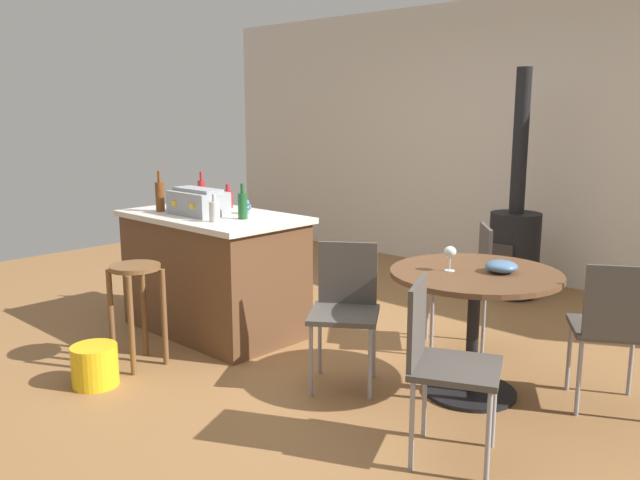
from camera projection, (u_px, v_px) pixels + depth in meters
ground_plane at (316, 351)px, 4.53m from camera, size 8.80×8.80×0.00m
back_wall at (520, 140)px, 6.33m from camera, size 8.00×0.10×2.70m
kitchen_island at (214, 272)px, 4.89m from camera, size 1.39×0.81×0.89m
wooden_stool at (136, 294)px, 4.20m from camera, size 0.32×0.32×0.67m
dining_table at (474, 301)px, 3.75m from camera, size 0.97×0.97×0.74m
folding_chair_near at (441, 357)px, 3.06m from camera, size 0.53×0.53×0.85m
folding_chair_far at (613, 324)px, 3.54m from camera, size 0.55×0.55×0.85m
folding_chair_left at (466, 277)px, 4.49m from camera, size 0.56×0.56×0.87m
folding_chair_right at (345, 303)px, 3.94m from camera, size 0.56×0.56×0.85m
wood_stove at (515, 240)px, 5.77m from camera, size 0.44×0.45×1.99m
toolbox at (198, 202)px, 4.76m from camera, size 0.43×0.27×0.19m
bottle_0 at (228, 199)px, 5.10m from camera, size 0.08×0.08×0.18m
bottle_1 at (202, 191)px, 5.31m from camera, size 0.06×0.06×0.26m
bottle_2 at (243, 205)px, 4.56m from camera, size 0.07×0.07×0.25m
bottle_3 at (160, 196)px, 4.90m from camera, size 0.07×0.07×0.30m
bottle_4 at (214, 211)px, 4.45m from camera, size 0.07×0.07×0.19m
cup_0 at (192, 199)px, 5.22m from camera, size 0.11×0.07×0.10m
cup_1 at (244, 207)px, 4.81m from camera, size 0.11×0.07×0.10m
wine_glass at (450, 253)px, 3.70m from camera, size 0.07×0.07×0.14m
serving_bowl at (501, 266)px, 3.68m from camera, size 0.18×0.18×0.07m
plastic_bucket at (95, 365)px, 3.95m from camera, size 0.28×0.28×0.25m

